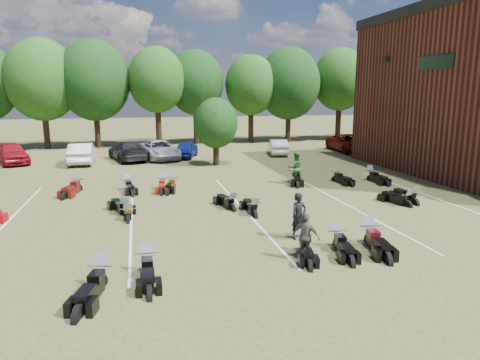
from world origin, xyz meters
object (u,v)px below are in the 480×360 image
object	(u,v)px
person_green	(296,168)
person_grey	(306,237)
car_4	(185,150)
person_black	(299,216)
motorcycle_3	(302,251)
motorcycle_14	(79,191)
car_0	(12,153)

from	to	relation	value
person_green	person_grey	xyz separation A→B (m)	(-3.88, -11.15, -0.16)
car_4	person_black	world-z (taller)	person_black
car_4	person_green	world-z (taller)	person_green
person_green	person_grey	bearing A→B (deg)	74.17
motorcycle_3	motorcycle_14	distance (m)	14.11
car_0	person_green	distance (m)	21.72
person_green	person_grey	world-z (taller)	person_green
person_grey	motorcycle_14	xyz separation A→B (m)	(-8.29, 12.01, -0.78)
person_green	motorcycle_3	size ratio (longest dim) A/B	0.92
car_0	motorcycle_14	size ratio (longest dim) A/B	1.93
motorcycle_14	car_4	bearing A→B (deg)	73.52
car_4	motorcycle_3	xyz separation A→B (m)	(1.44, -22.29, -0.66)
person_grey	person_green	bearing A→B (deg)	-64.92
car_0	motorcycle_14	bearing A→B (deg)	-85.03
motorcycle_14	person_grey	bearing A→B (deg)	-39.26
car_4	person_grey	size ratio (longest dim) A/B	2.48
person_black	person_grey	world-z (taller)	person_black
car_0	person_black	distance (m)	25.74
car_0	motorcycle_3	size ratio (longest dim) A/B	2.29
person_black	motorcycle_3	bearing A→B (deg)	-120.42
car_0	car_4	world-z (taller)	car_0
car_0	motorcycle_14	distance (m)	12.55
car_0	car_4	size ratio (longest dim) A/B	1.22
car_4	person_green	size ratio (longest dim) A/B	2.06
car_0	person_black	bearing A→B (deg)	-78.62
person_green	person_black	bearing A→B (deg)	73.25
car_0	person_grey	size ratio (longest dim) A/B	3.03
car_4	person_green	distance (m)	12.93
car_4	person_green	xyz separation A→B (m)	(5.14, -11.86, 0.28)
motorcycle_14	car_0	bearing A→B (deg)	134.95
person_black	car_4	bearing A→B (deg)	79.53
person_green	person_grey	size ratio (longest dim) A/B	1.21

